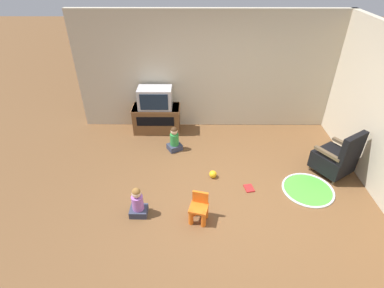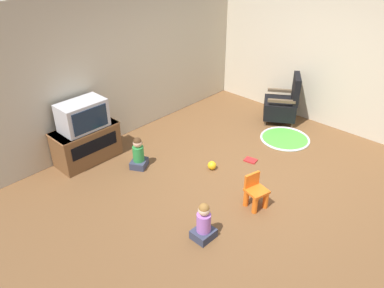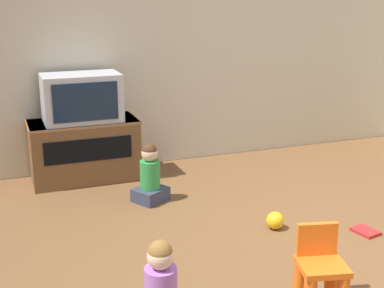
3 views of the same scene
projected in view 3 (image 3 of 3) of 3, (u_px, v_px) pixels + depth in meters
The scene contains 8 objects.
ground_plane at pixel (335, 257), 3.68m from camera, with size 30.00×30.00×0.00m, color brown.
wall_back at pixel (183, 41), 5.51m from camera, with size 5.57×0.12×2.50m.
tv_cabinet at pixel (84, 149), 5.10m from camera, with size 1.02×0.50×0.58m.
television at pixel (82, 98), 4.94m from camera, with size 0.71×0.43×0.44m.
yellow_kid_chair at pixel (320, 273), 3.07m from camera, with size 0.32×0.31×0.47m.
child_watching_left at pixel (150, 176), 4.59m from camera, with size 0.35×0.33×0.52m.
toy_ball at pixel (275, 221), 4.09m from camera, with size 0.14×0.14×0.14m.
book at pixel (366, 231), 4.04m from camera, with size 0.18×0.22×0.02m.
Camera 3 is at (-2.09, -2.75, 1.78)m, focal length 50.00 mm.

